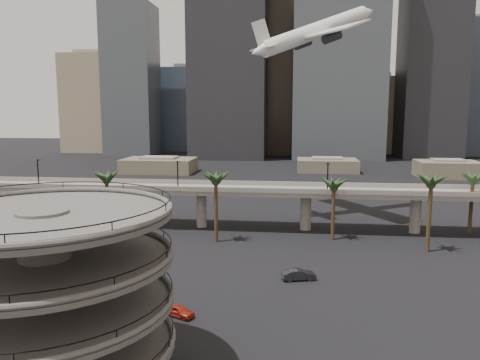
# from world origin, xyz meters

# --- Properties ---
(parking_ramp) EXTENTS (22.20, 22.20, 17.35)m
(parking_ramp) POSITION_xyz_m (-13.00, -4.00, 9.84)
(parking_ramp) COLOR #514F4C
(parking_ramp) RESTS_ON ground
(overpass) EXTENTS (130.00, 9.30, 14.70)m
(overpass) POSITION_xyz_m (0.00, 55.00, 7.34)
(overpass) COLOR slate
(overpass) RESTS_ON ground
(palm_trees) EXTENTS (76.40, 18.40, 14.00)m
(palm_trees) POSITION_xyz_m (11.58, 47.18, 11.30)
(palm_trees) COLOR #4D3C21
(palm_trees) RESTS_ON ground
(low_buildings) EXTENTS (135.00, 27.50, 6.80)m
(low_buildings) POSITION_xyz_m (6.89, 142.30, 2.86)
(low_buildings) COLOR brown
(low_buildings) RESTS_ON ground
(skyline) EXTENTS (269.00, 86.00, 126.02)m
(skyline) POSITION_xyz_m (15.11, 217.08, 46.10)
(skyline) COLOR #88735E
(skyline) RESTS_ON ground
(airborne_jet) EXTENTS (30.39, 28.91, 15.11)m
(airborne_jet) POSITION_xyz_m (12.73, 69.14, 42.11)
(airborne_jet) COLOR white
(airborne_jet) RESTS_ON ground
(car_a) EXTENTS (4.48, 3.22, 1.42)m
(car_a) POSITION_xyz_m (-5.27, 11.49, 0.71)
(car_a) COLOR #A62617
(car_a) RESTS_ON ground
(car_b) EXTENTS (5.30, 2.99, 1.65)m
(car_b) POSITION_xyz_m (9.34, 25.47, 0.83)
(car_b) COLOR black
(car_b) RESTS_ON ground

